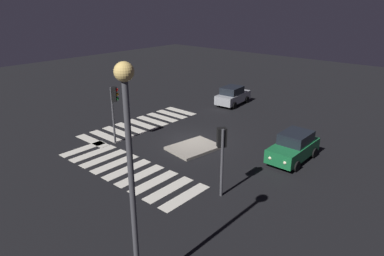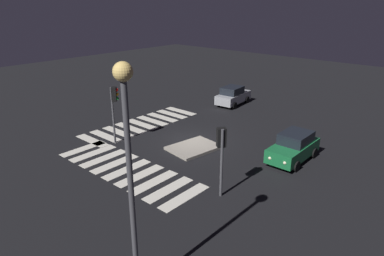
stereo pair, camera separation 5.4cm
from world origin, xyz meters
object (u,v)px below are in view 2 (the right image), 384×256
traffic_light_north (221,145)px  traffic_light_east (114,101)px  car_silver (233,96)px  street_lamp (128,149)px  traffic_island (194,148)px  car_green (294,147)px

traffic_light_north → traffic_light_east: 9.55m
car_silver → street_lamp: (20.81, 10.69, 4.50)m
car_silver → traffic_light_east: bearing=172.1°
car_silver → street_lamp: 23.83m
traffic_island → car_green: bearing=115.8°
car_green → traffic_light_north: 6.59m
traffic_island → car_silver: (-10.36, -4.11, 0.77)m
traffic_light_east → traffic_island: bearing=-14.1°
street_lamp → car_green: bearing=-176.4°
traffic_light_north → traffic_light_east: bearing=32.7°
car_silver → traffic_island: bearing=-163.7°
traffic_island → street_lamp: size_ratio=0.45×
car_green → traffic_light_north: (6.25, -0.95, 1.87)m
car_green → car_silver: size_ratio=0.99×
traffic_light_east → street_lamp: bearing=-78.4°
traffic_island → street_lamp: 13.43m
traffic_island → traffic_light_north: traffic_light_north is taller
traffic_light_east → street_lamp: 13.89m
traffic_island → car_green: 6.43m
car_green → car_silver: 12.43m
car_silver → traffic_light_north: size_ratio=1.14×
car_green → traffic_light_east: size_ratio=1.03×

